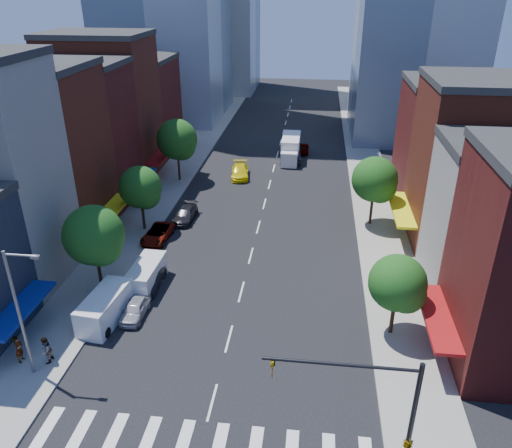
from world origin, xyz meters
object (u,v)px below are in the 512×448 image
Objects in this scene: cargo_van_near at (104,309)px; traffic_car_far at (303,148)px; parked_car_rear at (185,214)px; taxi at (240,171)px; parked_car_front at (135,309)px; pedestrian_far at (46,350)px; pedestrian_near at (19,349)px; box_truck at (291,149)px; parked_car_third at (157,234)px; parked_car_second at (152,280)px; traffic_car_oncoming at (294,156)px; cargo_van_far at (146,276)px.

traffic_car_far is at bearing 78.40° from cargo_van_near.
parked_car_rear is 14.01m from taxi.
cargo_van_near reaches higher than parked_car_front.
parked_car_front is 7.07m from pedestrian_far.
pedestrian_near is (-9.29, -36.27, 0.38)m from taxi.
box_truck reaches higher than parked_car_rear.
pedestrian_far is (-7.47, -36.17, 0.36)m from taxi.
pedestrian_near is (-3.85, -18.08, 0.48)m from parked_car_third.
parked_car_second is at bearing -85.61° from parked_car_rear.
traffic_car_oncoming is at bearing 68.51° from parked_car_third.
pedestrian_near is at bearing -100.79° from parked_car_rear.
traffic_car_far is at bearing 74.90° from cargo_van_far.
cargo_van_far is at bearing -87.45° from parked_car_rear.
pedestrian_far reaches higher than cargo_van_far.
cargo_van_near reaches higher than taxi.
traffic_car_oncoming is at bearing 74.67° from cargo_van_far.
cargo_van_near is 1.31× the size of traffic_car_far.
parked_car_second is 8.38m from parked_car_third.
parked_car_front is 1.91× the size of pedestrian_near.
traffic_car_oncoming reaches higher than parked_car_second.
parked_car_second is 0.77× the size of taxi.
cargo_van_far is 2.59× the size of pedestrian_far.
parked_car_rear is 0.84× the size of cargo_van_near.
cargo_van_far is 26.68m from taxi.
traffic_car_oncoming reaches higher than traffic_car_far.
taxi is at bearing 169.13° from pedestrian_far.
parked_car_rear is (-0.38, 12.86, 0.01)m from parked_car_second.
parked_car_second is 0.87× the size of parked_car_rear.
parked_car_front is at bearing -103.72° from box_truck.
cargo_van_far is at bearing -105.95° from taxi.
cargo_van_far is at bearing -75.02° from parked_car_third.
box_truck is (9.50, 38.28, 0.87)m from parked_car_front.
pedestrian_far is (-14.01, -43.06, 0.30)m from traffic_car_oncoming.
parked_car_rear is 22.98m from pedestrian_far.
traffic_car_oncoming is at bearing -23.75° from pedestrian_near.
parked_car_third is 18.09m from pedestrian_far.
cargo_van_near reaches higher than parked_car_third.
traffic_car_oncoming is at bearing 71.82° from parked_car_second.
parked_car_front is 0.90× the size of traffic_car_far.
traffic_car_far reaches higher than parked_car_second.
pedestrian_far reaches higher than parked_car_front.
parked_car_second is (0.00, 4.04, 0.02)m from parked_car_front.
parked_car_third is 0.91× the size of taxi.
taxi reaches higher than parked_car_second.
pedestrian_far reaches higher than traffic_car_far.
parked_car_rear is 2.35× the size of pedestrian_near.
parked_car_rear is at bearing -113.48° from taxi.
parked_car_front is at bearing 29.80° from cargo_van_near.
parked_car_second is 0.73× the size of cargo_van_near.
parked_car_third reaches higher than parked_car_front.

